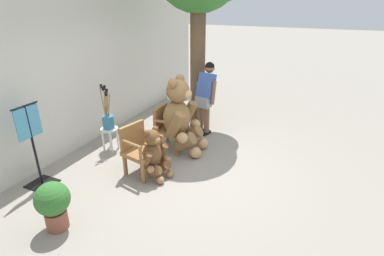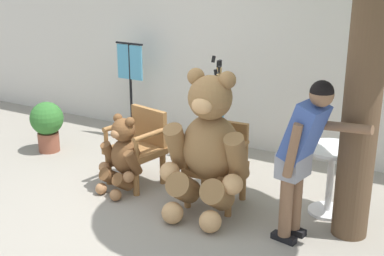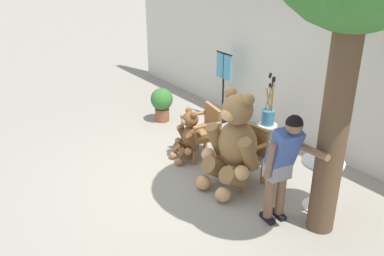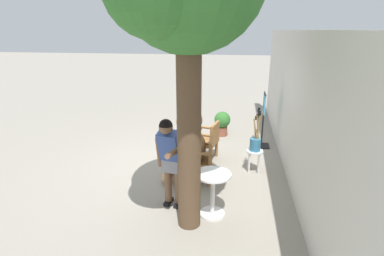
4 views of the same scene
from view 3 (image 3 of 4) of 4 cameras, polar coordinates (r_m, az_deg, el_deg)
ground_plane at (r=6.58m, az=-0.35°, el=-6.87°), size 60.00×60.00×0.00m
back_wall at (r=7.57m, az=14.58°, el=8.22°), size 10.00×0.16×2.80m
wooden_chair_left at (r=7.07m, az=1.57°, el=-0.28°), size 0.66×0.63×0.86m
wooden_chair_right at (r=6.39m, az=7.20°, el=-3.35°), size 0.59×0.55×0.86m
teddy_bear_large at (r=6.10m, az=5.60°, el=-1.86°), size 0.89×0.86×1.49m
teddy_bear_small at (r=6.94m, az=-0.42°, el=-1.04°), size 0.55×0.55×0.88m
person_visitor at (r=5.32m, az=12.02°, el=-4.15°), size 0.79×0.48×1.56m
white_stool at (r=7.44m, az=9.96°, el=-0.25°), size 0.34×0.34×0.46m
brush_bucket at (r=7.32m, az=10.16°, el=1.90°), size 0.22×0.22×0.90m
round_side_table at (r=5.98m, az=16.78°, el=-6.53°), size 0.56×0.56×0.72m
potted_plant at (r=8.45m, az=-4.05°, el=3.46°), size 0.44×0.44×0.68m
clothing_display_stand at (r=8.44m, az=4.18°, el=5.77°), size 0.44×0.40×1.36m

